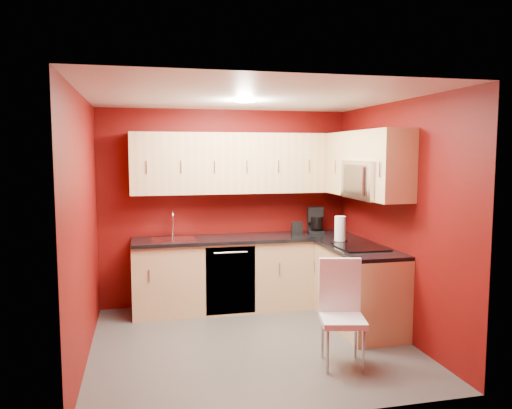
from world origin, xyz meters
name	(u,v)px	position (x,y,z in m)	size (l,w,h in m)	color
floor	(251,343)	(0.00, 0.00, 0.00)	(3.20, 3.20, 0.00)	#43403F
ceiling	(251,97)	(0.00, 0.00, 2.50)	(3.20, 3.20, 0.00)	white
wall_back	(226,207)	(0.00, 1.50, 1.25)	(3.20, 3.20, 0.00)	#650A09
wall_front	(296,252)	(0.00, -1.50, 1.25)	(3.20, 3.20, 0.00)	#650A09
wall_left	(83,229)	(-1.60, 0.00, 1.25)	(3.00, 3.00, 0.00)	#650A09
wall_right	(396,219)	(1.60, 0.00, 1.25)	(3.00, 3.00, 0.00)	#650A09
base_cabinets_back	(246,274)	(0.20, 1.20, 0.43)	(2.80, 0.60, 0.87)	tan
base_cabinets_right	(359,288)	(1.30, 0.25, 0.43)	(0.60, 1.30, 0.87)	tan
countertop_back	(246,238)	(0.20, 1.19, 0.89)	(2.80, 0.63, 0.04)	black
countertop_right	(359,249)	(1.29, 0.23, 0.89)	(0.63, 1.27, 0.04)	black
upper_cabinets_back	(244,163)	(0.20, 1.32, 1.83)	(2.80, 0.35, 0.75)	#E7BC83
upper_cabinets_right	(365,159)	(1.42, 0.44, 1.89)	(0.35, 1.55, 0.75)	#E7BC83
microwave	(371,180)	(1.39, 0.20, 1.66)	(0.42, 0.76, 0.42)	silver
cooktop	(360,247)	(1.28, 0.20, 0.92)	(0.50, 0.55, 0.01)	black
sink	(173,236)	(-0.70, 1.20, 0.94)	(0.52, 0.42, 0.35)	silver
dishwasher_front	(231,280)	(-0.05, 0.91, 0.43)	(0.60, 0.02, 0.82)	black
downlight	(245,101)	(0.00, 0.30, 2.48)	(0.20, 0.20, 0.01)	white
coffee_maker	(316,220)	(1.16, 1.29, 1.08)	(0.20, 0.27, 0.33)	black
napkin_holder	(297,228)	(0.89, 1.28, 0.98)	(0.14, 0.14, 0.15)	black
paper_towel	(340,229)	(1.20, 0.59, 1.06)	(0.17, 0.17, 0.30)	white
dining_chair	(343,314)	(0.70, -0.71, 0.49)	(0.39, 0.41, 0.97)	white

